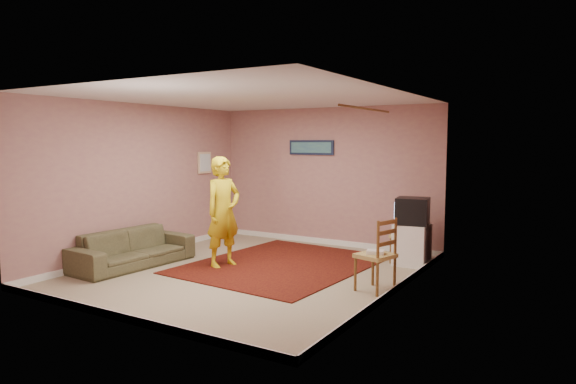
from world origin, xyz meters
The scene contains 26 objects.
ground centered at (0.00, 0.00, 0.00)m, with size 5.00×5.00×0.00m, color #9B9170.
wall_back centered at (0.00, 2.50, 1.30)m, with size 4.50×0.02×2.60m, color tan.
wall_front centered at (0.00, -2.50, 1.30)m, with size 4.50×0.02×2.60m, color tan.
wall_left centered at (-2.25, 0.00, 1.30)m, with size 0.02×5.00×2.60m, color tan.
wall_right centered at (2.25, 0.00, 1.30)m, with size 0.02×5.00×2.60m, color tan.
ceiling centered at (0.00, 0.00, 2.60)m, with size 4.50×5.00×0.02m, color silver.
baseboard_back centered at (0.00, 2.49, 0.05)m, with size 4.50×0.02×0.10m, color white.
baseboard_front centered at (0.00, -2.49, 0.05)m, with size 4.50×0.02×0.10m, color white.
baseboard_left centered at (-2.24, 0.00, 0.05)m, with size 0.02×5.00×0.10m, color white.
baseboard_right centered at (2.24, 0.00, 0.05)m, with size 0.02×5.00×0.10m, color white.
window centered at (2.24, -0.90, 1.45)m, with size 0.01×1.10×1.50m, color black.
curtain_sheer centered at (2.23, -1.05, 1.25)m, with size 0.01×0.75×2.10m, color silver.
curtain_floral centered at (2.21, -0.35, 1.25)m, with size 0.01×0.35×2.10m, color beige.
curtain_rod centered at (2.20, -0.90, 2.32)m, with size 0.02×0.02×1.40m, color brown.
picture_back centered at (-0.30, 2.47, 1.85)m, with size 0.95×0.04×0.28m.
picture_left centered at (-2.22, 1.60, 1.55)m, with size 0.04×0.38×0.42m.
area_rug centered at (0.17, 0.64, 0.01)m, with size 2.50×3.13×0.02m, color black.
tv_cabinet centered at (1.95, 1.68, 0.33)m, with size 0.52×0.47×0.66m, color silver.
crt_tv centered at (1.95, 1.68, 0.87)m, with size 0.55×0.51×0.43m.
chair_a centered at (1.81, 1.78, 0.56)m, with size 0.43×0.41×0.50m.
dvd_player centered at (1.81, 1.78, 0.50)m, with size 0.36×0.26×0.06m, color silver.
blue_throw centered at (1.81, 1.97, 0.74)m, with size 0.37×0.05×0.39m, color #7E98CF.
chair_b centered at (1.97, 0.04, 0.59)m, with size 0.52×0.54×0.53m.
game_console centered at (1.97, 0.04, 0.52)m, with size 0.22×0.16×0.05m, color white.
sofa centered at (-1.80, -0.65, 0.29)m, with size 1.96×0.77×0.57m, color brown.
person centered at (-0.57, 0.08, 0.87)m, with size 0.63×0.41×1.73m, color gold.
Camera 1 is at (4.39, -6.22, 1.96)m, focal length 32.00 mm.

